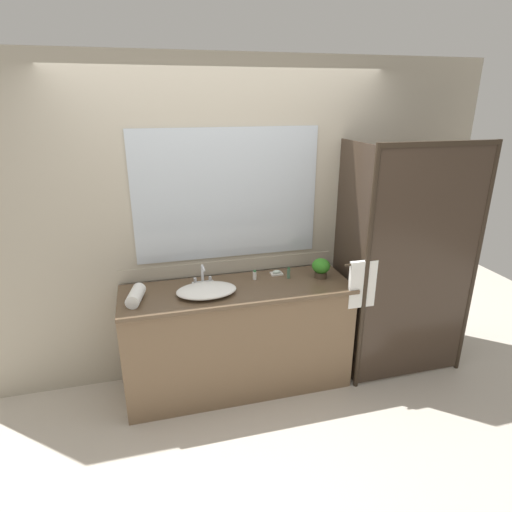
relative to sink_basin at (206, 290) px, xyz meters
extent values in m
plane|color=beige|center=(0.25, 0.05, -0.93)|extent=(8.00, 8.00, 0.00)
cube|color=#B2A893|center=(0.25, 0.40, 0.37)|extent=(4.40, 0.05, 2.60)
cube|color=#B2A893|center=(0.25, 0.37, 0.02)|extent=(1.80, 0.01, 0.11)
cube|color=silver|center=(0.25, 0.37, 0.63)|extent=(1.48, 0.01, 1.03)
cube|color=brown|center=(0.25, 0.06, -0.50)|extent=(1.80, 0.56, 0.87)
cube|color=brown|center=(0.25, 0.05, -0.05)|extent=(1.80, 0.58, 0.03)
cylinder|color=#2D2319|center=(2.20, -0.22, 0.07)|extent=(0.04, 0.04, 2.00)
cylinder|color=#2D2319|center=(1.20, -0.22, 0.07)|extent=(0.04, 0.04, 2.00)
cube|color=#2D2319|center=(1.70, -0.22, 1.05)|extent=(1.00, 0.04, 0.04)
cube|color=#382B21|center=(1.70, -0.22, 0.07)|extent=(0.96, 0.01, 1.96)
cube|color=#382B21|center=(1.20, 0.07, 0.07)|extent=(0.01, 0.57, 1.96)
cylinder|color=#2D2319|center=(1.18, -0.21, 0.18)|extent=(0.32, 0.02, 0.02)
cube|color=white|center=(1.18, -0.21, 0.00)|extent=(0.22, 0.04, 0.38)
ellipsoid|color=white|center=(0.00, 0.00, 0.00)|extent=(0.45, 0.31, 0.07)
cube|color=silver|center=(0.00, 0.20, -0.02)|extent=(0.17, 0.04, 0.02)
cylinder|color=silver|center=(0.00, 0.20, 0.06)|extent=(0.02, 0.02, 0.14)
cylinder|color=silver|center=(0.00, 0.14, 0.13)|extent=(0.02, 0.11, 0.02)
cylinder|color=silver|center=(-0.06, 0.20, 0.01)|extent=(0.02, 0.02, 0.04)
cylinder|color=silver|center=(0.06, 0.20, 0.01)|extent=(0.02, 0.02, 0.04)
cylinder|color=#473828|center=(0.95, 0.08, -0.01)|extent=(0.10, 0.10, 0.05)
ellipsoid|color=#328023|center=(0.95, 0.08, 0.07)|extent=(0.15, 0.15, 0.12)
cube|color=silver|center=(0.62, 0.23, -0.03)|extent=(0.10, 0.07, 0.01)
ellipsoid|color=silver|center=(0.62, 0.23, -0.01)|extent=(0.07, 0.04, 0.02)
cylinder|color=#4C7056|center=(0.70, 0.13, 0.01)|extent=(0.03, 0.03, 0.08)
cylinder|color=#2D6638|center=(0.70, 0.13, 0.05)|extent=(0.02, 0.02, 0.01)
cylinder|color=white|center=(0.42, 0.18, 0.00)|extent=(0.03, 0.03, 0.07)
cylinder|color=#2D6638|center=(0.42, 0.18, 0.04)|extent=(0.02, 0.02, 0.01)
cylinder|color=white|center=(-0.51, 0.01, 0.02)|extent=(0.15, 0.26, 0.10)
camera|label=1|loc=(-0.38, -2.89, 1.35)|focal=29.83mm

